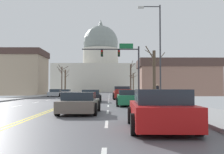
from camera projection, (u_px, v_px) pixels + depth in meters
ground at (69, 103)px, 23.88m from camera, size 20.00×180.00×0.20m
signal_gantry at (123, 59)px, 36.79m from camera, size 7.91×0.41×7.40m
street_lamp_right at (158, 45)px, 24.29m from camera, size 2.10×0.24×8.83m
capitol_building at (101, 67)px, 105.16m from camera, size 35.49×18.43×28.48m
pickup_truck_near_00 at (122, 93)px, 33.32m from camera, size 2.36×5.69×1.60m
sedan_near_01 at (91, 96)px, 27.01m from camera, size 2.19×4.65×1.21m
sedan_near_02 at (129, 98)px, 21.16m from camera, size 2.13×4.71×1.24m
sedan_near_03 at (80, 103)px, 14.54m from camera, size 2.17×4.26×1.15m
sedan_near_04 at (160, 111)px, 8.95m from camera, size 2.19×4.27×1.33m
sedan_oncoming_00 at (55, 93)px, 43.45m from camera, size 2.05×4.27×1.23m
sedan_oncoming_01 at (66, 92)px, 54.13m from camera, size 2.10×4.26×1.14m
flank_building_00 at (13, 73)px, 53.31m from camera, size 12.75×8.80×8.89m
flank_building_01 at (178, 77)px, 48.80m from camera, size 14.50×6.98×6.59m
bare_tree_00 at (131, 78)px, 53.61m from camera, size 1.09×2.28×6.89m
bare_tree_01 at (65, 81)px, 69.13m from camera, size 1.74×1.87×6.07m
bare_tree_02 at (133, 83)px, 59.34m from camera, size 2.26×2.27×4.60m
bare_tree_03 at (62, 78)px, 64.28m from camera, size 2.61×1.61×6.90m
bare_tree_04 at (154, 74)px, 27.36m from camera, size 2.06×2.03×5.68m
pedestrian_00 at (158, 91)px, 28.69m from camera, size 0.35×0.34×1.69m
bicycle_parked at (175, 101)px, 18.60m from camera, size 0.12×1.77×0.85m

